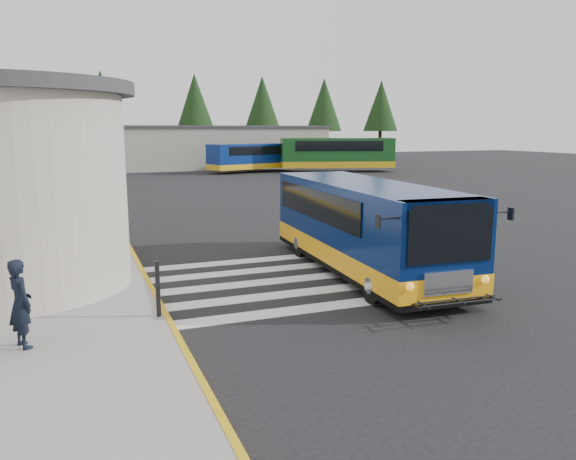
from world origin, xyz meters
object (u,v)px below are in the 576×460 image
object	(u,v)px
far_bus_a	(253,156)
far_bus_b	(337,153)
bollard	(158,289)
pedestrian_a	(20,304)
transit_bus	(364,230)

from	to	relation	value
far_bus_a	far_bus_b	bearing A→B (deg)	-124.94
bollard	far_bus_a	xyz separation A→B (m)	(14.18, 37.93, 0.71)
pedestrian_a	far_bus_b	world-z (taller)	far_bus_b
transit_bus	pedestrian_a	size ratio (longest dim) A/B	5.66
transit_bus	pedestrian_a	world-z (taller)	transit_bus
pedestrian_a	bollard	xyz separation A→B (m)	(2.43, 0.79, -0.21)
far_bus_a	bollard	bearing A→B (deg)	142.36
bollard	far_bus_a	distance (m)	40.50
pedestrian_a	bollard	world-z (taller)	pedestrian_a
transit_bus	far_bus_b	distance (m)	36.91
transit_bus	bollard	size ratio (longest dim) A/B	7.72
bollard	far_bus_b	distance (m)	41.58
transit_bus	far_bus_b	bearing A→B (deg)	68.24
pedestrian_a	far_bus_b	size ratio (longest dim) A/B	0.15
far_bus_a	far_bus_b	world-z (taller)	far_bus_b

